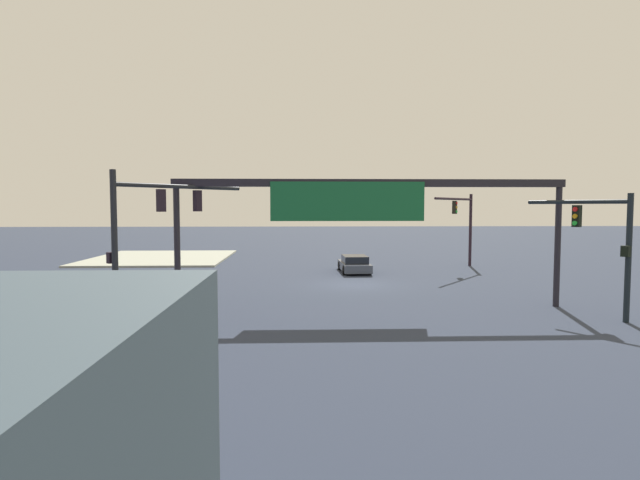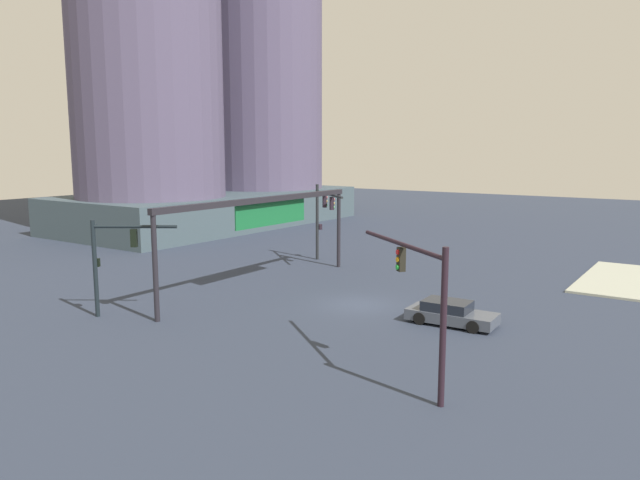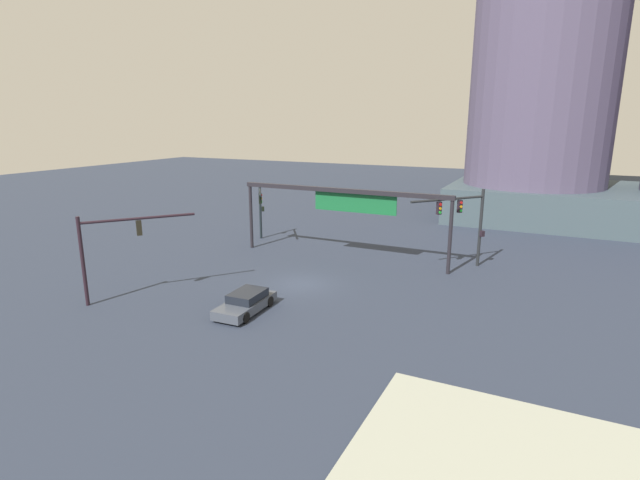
{
  "view_description": "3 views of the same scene",
  "coord_description": "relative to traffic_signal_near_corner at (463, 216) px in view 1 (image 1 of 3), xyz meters",
  "views": [
    {
      "loc": [
        3.19,
        30.39,
        4.69
      ],
      "look_at": [
        2.08,
        1.1,
        2.77
      ],
      "focal_mm": 28.87,
      "sensor_mm": 36.0,
      "label": 1
    },
    {
      "loc": [
        -28.66,
        -16.93,
        8.88
      ],
      "look_at": [
        -0.61,
        2.25,
        3.68
      ],
      "focal_mm": 33.21,
      "sensor_mm": 36.0,
      "label": 2
    },
    {
      "loc": [
        15.47,
        -28.65,
        11.3
      ],
      "look_at": [
        1.26,
        0.44,
        3.25
      ],
      "focal_mm": 27.32,
      "sensor_mm": 36.0,
      "label": 3
    }
  ],
  "objects": [
    {
      "name": "sidewalk_corner",
      "position": [
        24.79,
        -7.96,
        -3.85
      ],
      "size": [
        11.78,
        13.53,
        0.15
      ],
      "primitive_type": "cube",
      "color": "#A6AB99",
      "rests_on": "ground"
    },
    {
      "name": "overhead_sign_gantry",
      "position": [
        9.33,
        15.04,
        0.99
      ],
      "size": [
        17.97,
        0.43,
        5.93
      ],
      "color": "black",
      "rests_on": "ground"
    },
    {
      "name": "traffic_signal_opposite_side",
      "position": [
        18.51,
        16.88,
        0.23
      ],
      "size": [
        4.69,
        5.21,
        6.12
      ],
      "rotation": [
        0.0,
        0.0,
        -2.27
      ],
      "color": "#212327",
      "rests_on": "ground"
    },
    {
      "name": "traffic_signal_cross_street",
      "position": [
        -0.39,
        17.61,
        -0.45
      ],
      "size": [
        2.64,
        4.09,
        5.22
      ],
      "rotation": [
        0.0,
        0.0,
        -0.99
      ],
      "color": "black",
      "rests_on": "ground"
    },
    {
      "name": "sedan_car_approaching",
      "position": [
        8.44,
        2.15,
        -3.35
      ],
      "size": [
        2.11,
        4.56,
        1.21
      ],
      "rotation": [
        0.0,
        0.0,
        -1.53
      ],
      "color": "#434957",
      "rests_on": "ground"
    },
    {
      "name": "traffic_signal_near_corner",
      "position": [
        0.0,
        0.0,
        0.0
      ],
      "size": [
        4.44,
        5.63,
        5.65
      ],
      "rotation": [
        0.0,
        0.0,
        0.91
      ],
      "color": "black",
      "rests_on": "ground"
    },
    {
      "name": "ground_plane",
      "position": [
        9.08,
        8.03,
        -3.92
      ],
      "size": [
        178.67,
        178.67,
        0.0
      ],
      "primitive_type": "plane",
      "color": "#2C3446"
    }
  ]
}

